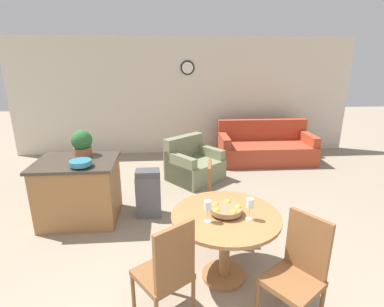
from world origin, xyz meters
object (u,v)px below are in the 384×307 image
dining_chair_far_side (218,198)px  teal_bowl (81,163)px  couch (265,148)px  dining_chair_near_right (298,268)px  dining_table (225,229)px  kitchen_island (79,190)px  armchair (193,166)px  wine_glass_right (250,204)px  trash_bin (148,193)px  dining_chair_near_left (167,270)px  wine_glass_left (208,206)px  potted_plant (82,143)px  fruit_bowl (226,209)px

dining_chair_far_side → teal_bowl: size_ratio=3.59×
couch → teal_bowl: bearing=-141.0°
dining_chair_near_right → dining_chair_far_side: same height
dining_table → couch: 4.03m
kitchen_island → couch: bearing=34.3°
armchair → teal_bowl: bearing=-173.7°
wine_glass_right → teal_bowl: teal_bowl is taller
kitchen_island → trash_bin: kitchen_island is taller
dining_chair_near_left → armchair: bearing=45.9°
dining_chair_near_right → trash_bin: (-1.39, 1.98, -0.19)m
trash_bin → armchair: armchair is taller
dining_table → kitchen_island: bearing=143.4°
dining_chair_near_right → armchair: dining_chair_near_right is taller
dining_chair_near_right → wine_glass_left: (-0.72, 0.47, 0.37)m
dining_chair_near_left → teal_bowl: 2.00m
dining_table → potted_plant: (-1.79, 1.60, 0.50)m
dining_chair_far_side → couch: bearing=161.5°
dining_chair_far_side → teal_bowl: dining_chair_far_side is taller
wine_glass_left → potted_plant: size_ratio=0.59×
teal_bowl → fruit_bowl: bearing=-33.0°
fruit_bowl → couch: size_ratio=0.15×
kitchen_island → dining_table: bearing=-36.6°
dining_chair_near_right → fruit_bowl: dining_chair_near_right is taller
teal_bowl → wine_glass_left: bearing=-39.3°
dining_chair_near_right → fruit_bowl: size_ratio=3.16×
dining_chair_near_left → dining_chair_far_side: same height
dining_chair_far_side → fruit_bowl: dining_chair_far_side is taller
kitchen_island → fruit_bowl: bearing=-36.5°
wine_glass_right → couch: (1.39, 3.80, -0.61)m
dining_chair_near_right → teal_bowl: (-2.21, 1.69, 0.41)m
dining_chair_near_left → teal_bowl: (-1.10, 1.62, 0.41)m
trash_bin → armchair: (0.77, 1.31, -0.08)m
wine_glass_right → fruit_bowl: bearing=152.0°
potted_plant → couch: (3.39, 2.09, -0.78)m
dining_chair_far_side → couch: 3.30m
dining_table → wine_glass_right: bearing=-27.8°
teal_bowl → dining_chair_far_side: bearing=-10.3°
dining_chair_far_side → wine_glass_left: (-0.25, -0.90, 0.37)m
dining_table → dining_chair_near_left: (-0.59, -0.52, -0.04)m
fruit_bowl → couch: bearing=66.6°
dining_chair_near_left → teal_bowl: dining_chair_near_left is taller
dining_chair_near_left → wine_glass_right: bearing=-8.2°
kitchen_island → couch: kitchen_island is taller
dining_chair_near_right → teal_bowl: dining_chair_near_right is taller
dining_table → wine_glass_right: wine_glass_right is taller
dining_chair_far_side → armchair: bearing=-166.1°
armchair → fruit_bowl: bearing=-126.9°
dining_table → dining_chair_near_left: size_ratio=1.09×
wine_glass_right → kitchen_island: 2.55m
wine_glass_left → couch: 4.26m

